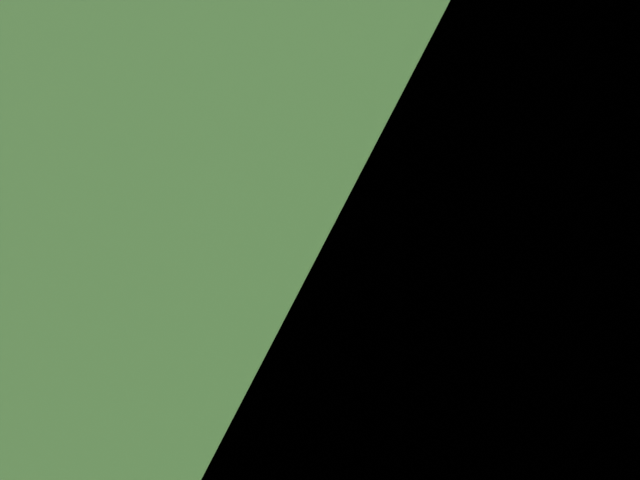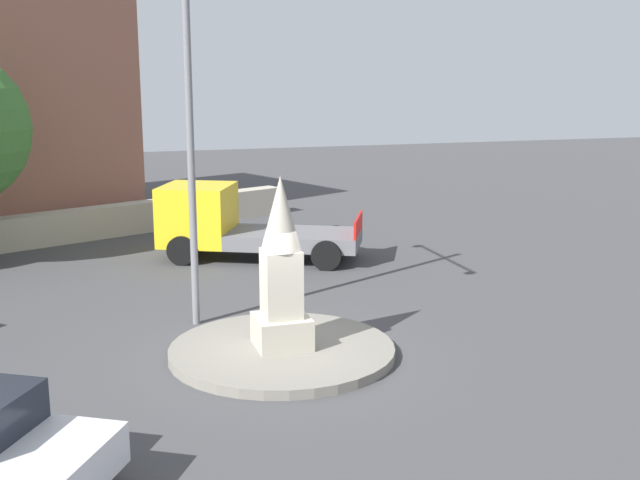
# 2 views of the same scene
# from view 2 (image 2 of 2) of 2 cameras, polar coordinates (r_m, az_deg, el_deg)

# --- Properties ---
(ground_plane) EXTENTS (80.00, 80.00, 0.00)m
(ground_plane) POSITION_cam_2_polar(r_m,az_deg,el_deg) (15.81, -2.72, -8.21)
(ground_plane) COLOR #424244
(traffic_island) EXTENTS (4.41, 4.41, 0.19)m
(traffic_island) POSITION_cam_2_polar(r_m,az_deg,el_deg) (15.78, -2.72, -7.89)
(traffic_island) COLOR gray
(traffic_island) RESTS_ON ground
(monument) EXTENTS (1.04, 1.04, 3.35)m
(monument) POSITION_cam_2_polar(r_m,az_deg,el_deg) (15.30, -2.78, -2.20)
(monument) COLOR #B2AA99
(monument) RESTS_ON traffic_island
(streetlamp) EXTENTS (3.79, 0.28, 7.86)m
(streetlamp) POSITION_cam_2_polar(r_m,az_deg,el_deg) (17.03, -9.31, 9.47)
(streetlamp) COLOR slate
(streetlamp) RESTS_ON ground
(truck_yellow_approaching) EXTENTS (4.33, 6.09, 2.15)m
(truck_yellow_approaching) POSITION_cam_2_polar(r_m,az_deg,el_deg) (23.57, -6.33, 1.16)
(truck_yellow_approaching) COLOR yellow
(truck_yellow_approaching) RESTS_ON ground
(stone_boundary_wall) EXTENTS (7.90, 17.45, 1.02)m
(stone_boundary_wall) POSITION_cam_2_polar(r_m,az_deg,el_deg) (26.58, -19.57, 0.65)
(stone_boundary_wall) COLOR #B2AA99
(stone_boundary_wall) RESTS_ON ground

